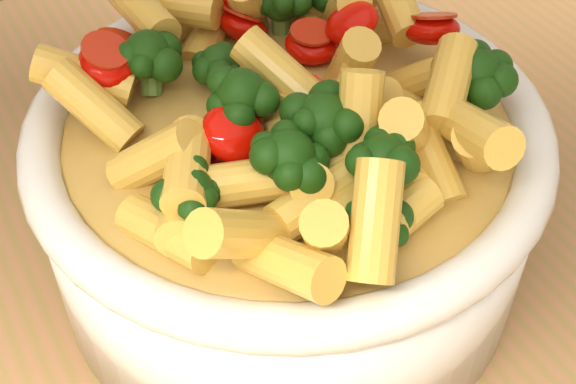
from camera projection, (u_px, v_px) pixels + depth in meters
serving_bowl at (288, 190)px, 0.44m from camera, size 0.27×0.27×0.12m
pasta_salad at (288, 85)px, 0.39m from camera, size 0.21×0.21×0.05m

